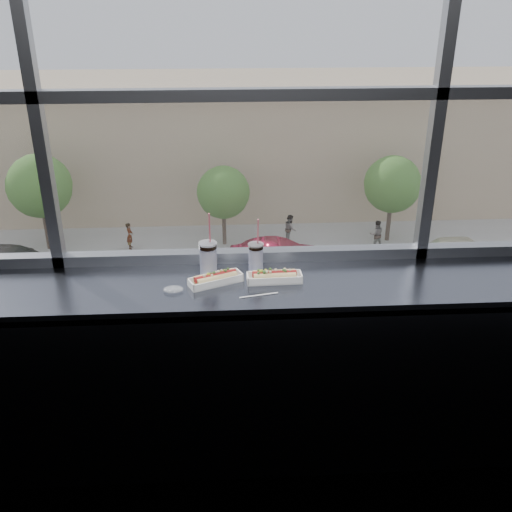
{
  "coord_description": "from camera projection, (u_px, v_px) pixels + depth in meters",
  "views": [
    {
      "loc": [
        -0.1,
        -1.37,
        2.45
      ],
      "look_at": [
        0.06,
        1.23,
        1.25
      ],
      "focal_mm": 40.0,
      "sensor_mm": 36.0,
      "label": 1
    }
  ],
  "objects": [
    {
      "name": "counter",
      "position": [
        245.0,
        288.0,
        2.94
      ],
      "size": [
        6.0,
        0.55,
        0.06
      ],
      "primitive_type": "cube",
      "color": "slate",
      "rests_on": "ground"
    },
    {
      "name": "car_far_b",
      "position": [
        280.0,
        252.0,
        29.64
      ],
      "size": [
        2.91,
        6.89,
        2.29
      ],
      "primitive_type": "imported",
      "rotation": [
        0.0,
        0.0,
        1.56
      ],
      "color": "#B91638",
      "rests_on": "street_asphalt"
    },
    {
      "name": "car_near_d",
      "position": [
        385.0,
        333.0,
        22.57
      ],
      "size": [
        3.71,
        7.21,
        2.3
      ],
      "primitive_type": "imported",
      "rotation": [
        0.0,
        0.0,
        1.69
      ],
      "color": "#FAFFC7",
      "rests_on": "street_asphalt"
    },
    {
      "name": "window_mullions",
      "position": [
        240.0,
        29.0,
        2.67
      ],
      "size": [
        6.0,
        0.08,
        2.4
      ],
      "primitive_type": null,
      "color": "gray",
      "rests_on": "ground"
    },
    {
      "name": "car_far_c",
      "position": [
        464.0,
        248.0,
        30.17
      ],
      "size": [
        2.97,
        6.96,
        2.31
      ],
      "primitive_type": "imported",
      "rotation": [
        0.0,
        0.0,
        1.58
      ],
      "color": "white",
      "rests_on": "street_asphalt"
    },
    {
      "name": "car_near_b",
      "position": [
        67.0,
        345.0,
        21.92
      ],
      "size": [
        2.89,
        6.63,
        2.19
      ],
      "primitive_type": "imported",
      "rotation": [
        0.0,
        0.0,
        1.59
      ],
      "color": "black",
      "rests_on": "street_asphalt"
    },
    {
      "name": "hotdog_tray_right",
      "position": [
        274.0,
        276.0,
        2.93
      ],
      "size": [
        0.29,
        0.1,
        0.07
      ],
      "rotation": [
        0.0,
        0.0,
        0.03
      ],
      "color": "white",
      "rests_on": "counter"
    },
    {
      "name": "car_far_a",
      "position": [
        12.0,
        259.0,
        28.89
      ],
      "size": [
        3.12,
        7.04,
        2.31
      ],
      "primitive_type": "imported",
      "rotation": [
        0.0,
        0.0,
        1.54
      ],
      "color": "#393636",
      "rests_on": "street_asphalt"
    },
    {
      "name": "pedestrian_d",
      "position": [
        377.0,
        232.0,
        32.65
      ],
      "size": [
        0.9,
        0.67,
        2.02
      ],
      "primitive_type": "imported",
      "rotation": [
        0.0,
        0.0,
        3.14
      ],
      "color": "#66605B",
      "rests_on": "far_sidewalk"
    },
    {
      "name": "wrapper",
      "position": [
        173.0,
        289.0,
        2.84
      ],
      "size": [
        0.1,
        0.07,
        0.02
      ],
      "primitive_type": "ellipsoid",
      "color": "silver",
      "rests_on": "counter"
    },
    {
      "name": "counter_fascia",
      "position": [
        248.0,
        401.0,
        2.93
      ],
      "size": [
        6.0,
        0.04,
        1.04
      ],
      "primitive_type": "cube",
      "color": "slate",
      "rests_on": "ground"
    },
    {
      "name": "pedestrian_c",
      "position": [
        290.0,
        226.0,
        33.42
      ],
      "size": [
        0.68,
        0.91,
        2.04
      ],
      "primitive_type": "imported",
      "rotation": [
        0.0,
        0.0,
        1.57
      ],
      "color": "#66605B",
      "rests_on": "far_sidewalk"
    },
    {
      "name": "plaza_ground",
      "position": [
        224.0,
        170.0,
        47.67
      ],
      "size": [
        120.0,
        120.0,
        0.0
      ],
      "primitive_type": "plane",
      "color": "#A9A8A4",
      "rests_on": "ground"
    },
    {
      "name": "wall_back_lower",
      "position": [
        244.0,
        343.0,
        3.41
      ],
      "size": [
        6.0,
        0.0,
        6.0
      ],
      "primitive_type": "plane",
      "rotation": [
        1.57,
        0.0,
        0.0
      ],
      "color": "black",
      "rests_on": "ground"
    },
    {
      "name": "hotdog_tray_left",
      "position": [
        216.0,
        279.0,
        2.91
      ],
      "size": [
        0.29,
        0.19,
        0.07
      ],
      "rotation": [
        0.0,
        0.0,
        0.41
      ],
      "color": "white",
      "rests_on": "counter"
    },
    {
      "name": "tree_center",
      "position": [
        223.0,
        193.0,
        32.28
      ],
      "size": [
        3.03,
        3.03,
        4.73
      ],
      "color": "#47382B",
      "rests_on": "far_sidewalk"
    },
    {
      "name": "pedestrian_a",
      "position": [
        130.0,
        233.0,
        32.62
      ],
      "size": [
        0.62,
        0.83,
        1.87
      ],
      "primitive_type": "imported",
      "rotation": [
        0.0,
        0.0,
        1.57
      ],
      "color": "#66605B",
      "rests_on": "far_sidewalk"
    },
    {
      "name": "far_building",
      "position": [
        223.0,
        138.0,
        41.01
      ],
      "size": [
        50.0,
        14.0,
        8.0
      ],
      "primitive_type": "cube",
      "color": "tan",
      "rests_on": "plaza_ground"
    },
    {
      "name": "car_near_c",
      "position": [
        231.0,
        340.0,
        22.28
      ],
      "size": [
        3.07,
        6.5,
        2.11
      ],
      "primitive_type": "imported",
      "rotation": [
        0.0,
        0.0,
        1.5
      ],
      "color": "#AE0A00",
      "rests_on": "street_asphalt"
    },
    {
      "name": "window_glass",
      "position": [
        240.0,
        29.0,
        2.69
      ],
      "size": [
        6.0,
        0.0,
        6.0
      ],
      "primitive_type": "plane",
      "rotation": [
        1.57,
        0.0,
        0.0
      ],
      "color": "silver",
      "rests_on": "ground"
    },
    {
      "name": "street_asphalt",
      "position": [
        229.0,
        313.0,
        26.36
      ],
      "size": [
        80.0,
        10.0,
        0.06
      ],
      "primitive_type": "cube",
      "color": "black",
      "rests_on": "plaza_ground"
    },
    {
      "name": "far_sidewalk",
      "position": [
        226.0,
        244.0,
        33.62
      ],
      "size": [
        80.0,
        6.0,
        0.04
      ],
      "primitive_type": "cube",
      "color": "#A9A8A4",
      "rests_on": "plaza_ground"
    },
    {
      "name": "loose_straw",
      "position": [
        259.0,
        295.0,
        2.8
      ],
      "size": [
        0.19,
        0.05,
        0.01
      ],
      "primitive_type": "cylinder",
      "rotation": [
        0.0,
        1.57,
        0.21
      ],
      "color": "white",
      "rests_on": "counter"
    },
    {
      "name": "tree_right",
      "position": [
        393.0,
        184.0,
        32.68
      ],
      "size": [
        3.3,
        3.3,
        5.16
      ],
      "color": "#47382B",
      "rests_on": "far_sidewalk"
    },
    {
      "name": "tree_left",
      "position": [
        40.0,
        186.0,
        31.48
      ],
      "size": [
        3.57,
        3.57,
        5.57
      ],
      "color": "#47382B",
      "rests_on": "far_sidewalk"
    },
    {
      "name": "soda_cup_left",
      "position": [
        208.0,
        257.0,
        2.96
      ],
      "size": [
        0.1,
        0.1,
        0.36
      ],
      "color": "white",
      "rests_on": "counter"
    },
    {
      "name": "soda_cup_right",
      "position": [
        256.0,
        256.0,
        3.01
      ],
      "size": [
        0.08,
        0.08,
        0.31
      ],
      "color": "white",
      "rests_on": "counter"
    }
  ]
}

